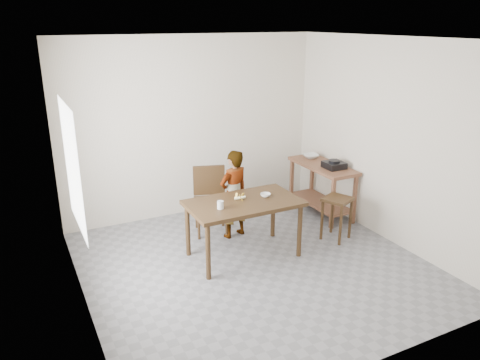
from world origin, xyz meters
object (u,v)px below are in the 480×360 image
dining_table (244,229)px  prep_counter (321,189)px  stool (336,218)px  dining_chair (211,202)px  child (234,194)px

dining_table → prep_counter: prep_counter is taller
dining_table → stool: bearing=-5.8°
dining_table → dining_chair: bearing=96.5°
dining_chair → prep_counter: bearing=13.3°
dining_chair → stool: dining_chair is taller
prep_counter → stool: 0.92m
dining_table → prep_counter: size_ratio=1.17×
child → dining_chair: bearing=-58.4°
dining_table → stool: 1.37m
prep_counter → dining_chair: 1.82m
child → stool: size_ratio=2.05×
child → stool: (1.22, -0.72, -0.32)m
child → dining_chair: child is taller
dining_table → stool: dining_table is taller
prep_counter → child: 1.59m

